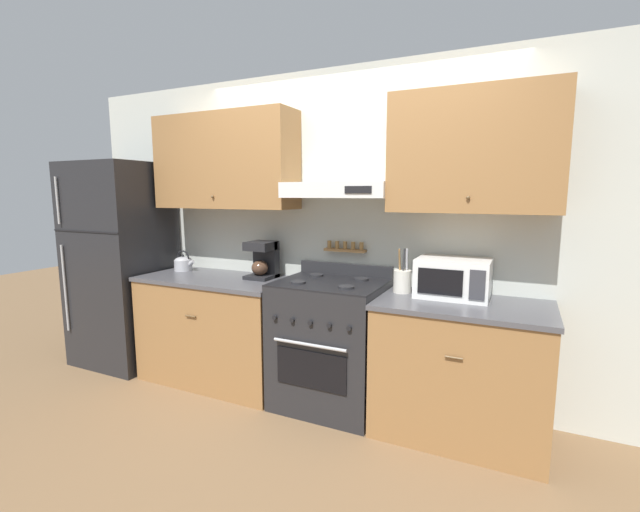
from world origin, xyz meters
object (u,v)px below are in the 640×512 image
Objects in this scene: refrigerator at (122,264)px; coffee_maker at (263,260)px; stove_range at (330,343)px; tea_kettle at (183,263)px; utensil_crock at (402,281)px; microwave at (453,278)px.

refrigerator is 6.12× the size of coffee_maker.
refrigerator reaches higher than coffee_maker.
tea_kettle reaches higher than stove_range.
refrigerator reaches higher than stove_range.
utensil_crock is at bearing -1.34° from coffee_maker.
microwave is at bearing 3.25° from refrigerator.
coffee_maker is at bearing 167.69° from stove_range.
tea_kettle is at bearing -179.57° from microwave.
refrigerator is 2.65m from utensil_crock.
utensil_crock is at bearing 0.00° from tea_kettle.
utensil_crock is (-0.34, -0.02, -0.05)m from microwave.
stove_range is 1.60m from tea_kettle.
microwave is (1.53, -0.01, -0.02)m from coffee_maker.
utensil_crock reaches higher than microwave.
tea_kettle is at bearing -180.00° from utensil_crock.
tea_kettle is at bearing 175.47° from stove_range.
tea_kettle is 0.66× the size of utensil_crock.
stove_range is 0.90m from coffee_maker.
refrigerator is at bearing -166.19° from tea_kettle.
tea_kettle is 2.02m from utensil_crock.
stove_range is at bearing -4.53° from tea_kettle.
microwave is 1.51× the size of utensil_crock.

